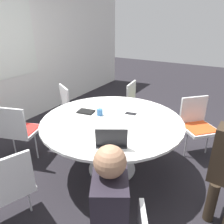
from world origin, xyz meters
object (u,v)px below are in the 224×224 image
object	(u,v)px
chair_5	(19,128)
laptop	(111,140)
chair_3	(138,103)
chair_6	(7,184)
chair_4	(72,105)
chair_2	(197,122)
coffee_cup	(100,112)
person_0	(108,211)
spiral_notebook	(86,112)
cell_phone	(131,114)

from	to	relation	value
chair_5	laptop	bearing A→B (deg)	-19.81
chair_3	chair_6	size ratio (longest dim) A/B	1.00
chair_4	chair_5	world-z (taller)	same
chair_2	chair_6	bearing A→B (deg)	15.17
coffee_cup	chair_3	bearing A→B (deg)	0.85
chair_6	coffee_cup	bearing A→B (deg)	12.07
chair_4	chair_5	xyz separation A→B (m)	(-1.04, 0.06, 0.00)
chair_3	person_0	size ratio (longest dim) A/B	0.71
chair_2	chair_5	size ratio (longest dim) A/B	1.00
spiral_notebook	chair_3	bearing A→B (deg)	-8.72
chair_6	spiral_notebook	size ratio (longest dim) A/B	3.64
laptop	chair_4	bearing A→B (deg)	-67.44
coffee_cup	person_0	bearing A→B (deg)	-144.57
chair_2	spiral_notebook	bearing A→B (deg)	-8.69
chair_5	coffee_cup	bearing A→B (deg)	8.26
chair_5	coffee_cup	xyz separation A→B (m)	(0.49, -1.00, 0.28)
chair_6	chair_5	bearing A→B (deg)	66.86
laptop	spiral_notebook	size ratio (longest dim) A/B	1.60
coffee_cup	cell_phone	size ratio (longest dim) A/B	0.54
coffee_cup	cell_phone	world-z (taller)	coffee_cup
chair_3	chair_4	bearing A→B (deg)	-60.54
chair_3	cell_phone	xyz separation A→B (m)	(-1.00, -0.34, 0.24)
chair_3	spiral_notebook	distance (m)	1.29
laptop	chair_5	bearing A→B (deg)	-32.12
chair_2	person_0	size ratio (longest dim) A/B	0.71
chair_6	spiral_notebook	world-z (taller)	chair_6
chair_2	chair_3	xyz separation A→B (m)	(0.30, 1.07, 0.00)
chair_3	person_0	bearing A→B (deg)	13.02
chair_2	coffee_cup	world-z (taller)	chair_2
chair_5	person_0	bearing A→B (deg)	-38.74
chair_3	laptop	bearing A→B (deg)	9.33
person_0	chair_5	bearing A→B (deg)	38.95
chair_4	laptop	size ratio (longest dim) A/B	2.28
chair_4	laptop	world-z (taller)	laptop
chair_3	chair_4	size ratio (longest dim) A/B	1.00
chair_3	spiral_notebook	world-z (taller)	chair_3
chair_4	spiral_notebook	xyz separation A→B (m)	(-0.57, -0.73, 0.24)
laptop	coffee_cup	bearing A→B (deg)	-77.73
person_0	laptop	xyz separation A→B (m)	(0.66, 0.36, 0.09)
chair_3	spiral_notebook	xyz separation A→B (m)	(-1.25, 0.19, 0.24)
chair_5	cell_phone	bearing A→B (deg)	11.01
person_0	laptop	distance (m)	0.76
chair_2	chair_3	bearing A→B (deg)	-61.44
spiral_notebook	cell_phone	distance (m)	0.59
chair_2	cell_phone	size ratio (longest dim) A/B	5.65
spiral_notebook	coffee_cup	world-z (taller)	coffee_cup
chair_3	chair_5	distance (m)	1.98
spiral_notebook	chair_6	bearing A→B (deg)	-178.50
person_0	chair_6	bearing A→B (deg)	63.23
chair_3	chair_5	bearing A→B (deg)	-36.53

